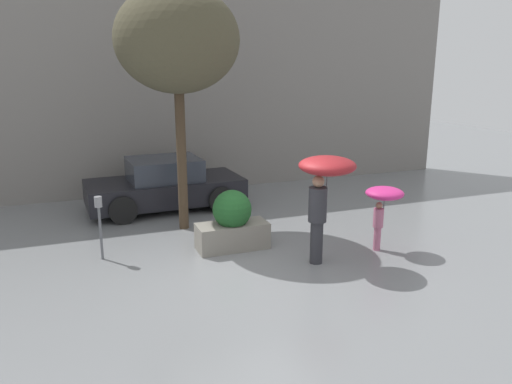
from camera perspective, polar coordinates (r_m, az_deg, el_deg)
name	(u,v)px	position (r m, az deg, el deg)	size (l,w,h in m)	color
ground_plane	(248,274)	(8.94, -0.93, -9.37)	(40.00, 40.00, 0.00)	slate
building_facade	(169,86)	(14.48, -9.93, 11.80)	(18.00, 0.30, 6.00)	gray
planter_box	(232,223)	(9.96, -2.73, -3.53)	(1.42, 0.78, 1.21)	gray
person_adult	(325,179)	(9.03, 7.85, 1.45)	(1.03, 1.03, 2.02)	#2D2D33
person_child	(384,199)	(10.02, 14.37, -0.74)	(0.74, 0.74, 1.29)	#B76684
parked_car_near	(165,186)	(12.93, -10.37, 0.73)	(3.94, 2.10, 1.31)	black
street_tree	(177,41)	(10.89, -9.00, 16.71)	(2.60, 2.60, 5.20)	#423323
parking_meter	(99,214)	(9.75, -17.49, -2.46)	(0.14, 0.14, 1.23)	#595B60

